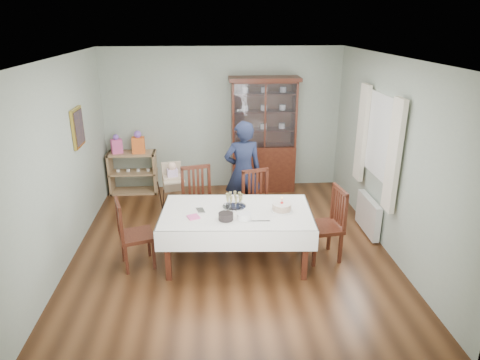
{
  "coord_description": "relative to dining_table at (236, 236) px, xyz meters",
  "views": [
    {
      "loc": [
        -0.29,
        -5.56,
        3.16
      ],
      "look_at": [
        0.15,
        0.2,
        0.98
      ],
      "focal_mm": 32.0,
      "sensor_mm": 36.0,
      "label": 1
    }
  ],
  "objects": [
    {
      "name": "sideboard",
      "position": [
        -1.81,
        2.68,
        0.02
      ],
      "size": [
        0.9,
        0.38,
        0.8
      ],
      "color": "tan",
      "rests_on": "floor"
    },
    {
      "name": "china_cabinet",
      "position": [
        0.69,
        2.66,
        0.74
      ],
      "size": [
        1.3,
        0.48,
        2.18
      ],
      "color": "#4A2212",
      "rests_on": "floor"
    },
    {
      "name": "curtain_right",
      "position": [
        2.1,
        1.32,
        1.07
      ],
      "size": [
        0.07,
        0.3,
        1.55
      ],
      "primitive_type": "cube",
      "color": "silver",
      "rests_on": "room_shell"
    },
    {
      "name": "curtain_left",
      "position": [
        2.1,
        0.08,
        1.07
      ],
      "size": [
        0.07,
        0.3,
        1.55
      ],
      "primitive_type": "cube",
      "color": "silver",
      "rests_on": "room_shell"
    },
    {
      "name": "high_chair",
      "position": [
        -0.95,
        1.52,
        -0.01
      ],
      "size": [
        0.51,
        0.51,
        0.97
      ],
      "rotation": [
        0.0,
        0.0,
        0.21
      ],
      "color": "black",
      "rests_on": "floor"
    },
    {
      "name": "plate_stack_white",
      "position": [
        0.08,
        -0.24,
        0.42
      ],
      "size": [
        0.25,
        0.25,
        0.08
      ],
      "primitive_type": "cylinder",
      "rotation": [
        0.0,
        0.0,
        -0.41
      ],
      "color": "white",
      "rests_on": "dining_table"
    },
    {
      "name": "napkin_stack",
      "position": [
        -0.57,
        -0.15,
        0.39
      ],
      "size": [
        0.18,
        0.18,
        0.02
      ],
      "primitive_type": "cube",
      "rotation": [
        0.0,
        0.0,
        0.38
      ],
      "color": "#E45496",
      "rests_on": "dining_table"
    },
    {
      "name": "floor",
      "position": [
        -0.06,
        0.4,
        -0.38
      ],
      "size": [
        5.0,
        5.0,
        0.0
      ],
      "primitive_type": "plane",
      "color": "#593319",
      "rests_on": "ground"
    },
    {
      "name": "champagne_tray",
      "position": [
        -0.02,
        0.13,
        0.44
      ],
      "size": [
        0.32,
        0.32,
        0.19
      ],
      "color": "silver",
      "rests_on": "dining_table"
    },
    {
      "name": "chair_end_right",
      "position": [
        1.22,
        0.01,
        -0.08
      ],
      "size": [
        0.52,
        0.52,
        1.03
      ],
      "rotation": [
        0.0,
        0.0,
        -1.43
      ],
      "color": "#4A2212",
      "rests_on": "floor"
    },
    {
      "name": "chair_far_left",
      "position": [
        -0.51,
        0.82,
        -0.07
      ],
      "size": [
        0.58,
        0.58,
        1.07
      ],
      "rotation": [
        0.0,
        0.0,
        0.22
      ],
      "color": "#4A2212",
      "rests_on": "floor"
    },
    {
      "name": "cutlery",
      "position": [
        -0.51,
        0.05,
        0.38
      ],
      "size": [
        0.15,
        0.19,
        0.01
      ],
      "primitive_type": null,
      "rotation": [
        0.0,
        0.0,
        0.24
      ],
      "color": "silver",
      "rests_on": "dining_table"
    },
    {
      "name": "dining_table",
      "position": [
        0.0,
        0.0,
        0.0
      ],
      "size": [
        2.07,
        1.28,
        0.76
      ],
      "rotation": [
        0.0,
        0.0,
        -0.07
      ],
      "color": "#4A2212",
      "rests_on": "floor"
    },
    {
      "name": "cake_knife",
      "position": [
        0.26,
        -0.33,
        0.38
      ],
      "size": [
        0.29,
        0.04,
        0.01
      ],
      "primitive_type": "cube",
      "rotation": [
        0.0,
        0.0,
        -0.04
      ],
      "color": "silver",
      "rests_on": "dining_table"
    },
    {
      "name": "chair_far_right",
      "position": [
        0.4,
        0.77,
        -0.08
      ],
      "size": [
        0.56,
        0.56,
        1.01
      ],
      "rotation": [
        0.0,
        0.0,
        0.27
      ],
      "color": "#4A2212",
      "rests_on": "floor"
    },
    {
      "name": "picture_frame",
      "position": [
        -2.28,
        1.2,
        1.27
      ],
      "size": [
        0.04,
        0.48,
        0.58
      ],
      "primitive_type": "cube",
      "color": "gold",
      "rests_on": "room_shell"
    },
    {
      "name": "woman",
      "position": [
        0.2,
        1.33,
        0.46
      ],
      "size": [
        0.67,
        0.49,
        1.68
      ],
      "primitive_type": "imported",
      "rotation": [
        0.0,
        0.0,
        3.29
      ],
      "color": "black",
      "rests_on": "floor"
    },
    {
      "name": "gift_bag_orange",
      "position": [
        -1.66,
        2.66,
        0.6
      ],
      "size": [
        0.24,
        0.17,
        0.42
      ],
      "color": "orange",
      "rests_on": "sideboard"
    },
    {
      "name": "plate_stack_dark",
      "position": [
        -0.15,
        -0.25,
        0.42
      ],
      "size": [
        0.25,
        0.25,
        0.09
      ],
      "primitive_type": "cylinder",
      "rotation": [
        0.0,
        0.0,
        0.4
      ],
      "color": "black",
      "rests_on": "dining_table"
    },
    {
      "name": "room_shell",
      "position": [
        -0.06,
        0.93,
        1.32
      ],
      "size": [
        5.0,
        5.0,
        5.0
      ],
      "color": "#9EAA99",
      "rests_on": "floor"
    },
    {
      "name": "gift_bag_pink",
      "position": [
        -2.06,
        2.66,
        0.58
      ],
      "size": [
        0.23,
        0.19,
        0.36
      ],
      "color": "#E45496",
      "rests_on": "sideboard"
    },
    {
      "name": "radiator",
      "position": [
        2.1,
        0.7,
        -0.08
      ],
      "size": [
        0.1,
        0.8,
        0.55
      ],
      "primitive_type": "cube",
      "color": "white",
      "rests_on": "floor"
    },
    {
      "name": "window",
      "position": [
        2.16,
        0.7,
        1.17
      ],
      "size": [
        0.04,
        1.02,
        1.22
      ],
      "primitive_type": "cube",
      "color": "white",
      "rests_on": "room_shell"
    },
    {
      "name": "chair_end_left",
      "position": [
        -1.36,
        -0.0,
        -0.1
      ],
      "size": [
        0.55,
        0.55,
        0.97
      ],
      "rotation": [
        0.0,
        0.0,
        1.87
      ],
      "color": "#4A2212",
      "rests_on": "floor"
    },
    {
      "name": "birthday_cake",
      "position": [
        0.6,
        -0.04,
        0.43
      ],
      "size": [
        0.29,
        0.29,
        0.2
      ],
      "color": "white",
      "rests_on": "dining_table"
    }
  ]
}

